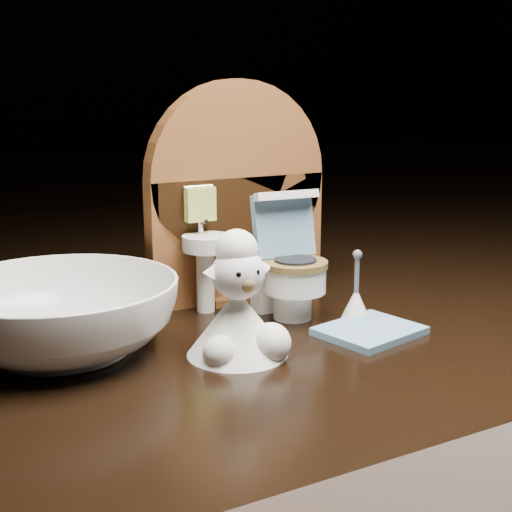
{
  "coord_description": "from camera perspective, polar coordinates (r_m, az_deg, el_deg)",
  "views": [
    {
      "loc": [
        -0.22,
        -0.37,
        0.15
      ],
      "look_at": [
        -0.02,
        0.0,
        0.05
      ],
      "focal_mm": 50.0,
      "sensor_mm": 36.0,
      "label": 1
    }
  ],
  "objects": [
    {
      "name": "ceramic_bowl",
      "position": [
        0.41,
        -15.34,
        -4.68
      ],
      "size": [
        0.16,
        0.16,
        0.04
      ],
      "primitive_type": "imported",
      "rotation": [
        0.0,
        0.0,
        0.21
      ],
      "color": "white",
      "rests_on": "ground"
    },
    {
      "name": "toilet_brush",
      "position": [
        0.46,
        8.0,
        -3.62
      ],
      "size": [
        0.02,
        0.02,
        0.05
      ],
      "color": "white",
      "rests_on": "ground"
    },
    {
      "name": "toy_toilet",
      "position": [
        0.46,
        2.54,
        -1.16
      ],
      "size": [
        0.04,
        0.05,
        0.08
      ],
      "rotation": [
        0.0,
        0.0,
        -0.06
      ],
      "color": "white",
      "rests_on": "ground"
    },
    {
      "name": "backdrop_panel",
      "position": [
        0.49,
        -1.57,
        4.05
      ],
      "size": [
        0.13,
        0.05,
        0.15
      ],
      "color": "brown",
      "rests_on": "ground"
    },
    {
      "name": "plush_lamb",
      "position": [
        0.39,
        -1.37,
        -4.5
      ],
      "size": [
        0.06,
        0.06,
        0.07
      ],
      "rotation": [
        0.0,
        0.0,
        -0.05
      ],
      "color": "white",
      "rests_on": "ground"
    },
    {
      "name": "bath_mat",
      "position": [
        0.44,
        9.07,
        -5.94
      ],
      "size": [
        0.07,
        0.06,
        0.0
      ],
      "primitive_type": "cube",
      "rotation": [
        0.0,
        0.0,
        0.21
      ],
      "color": "#658EB0",
      "rests_on": "ground"
    }
  ]
}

